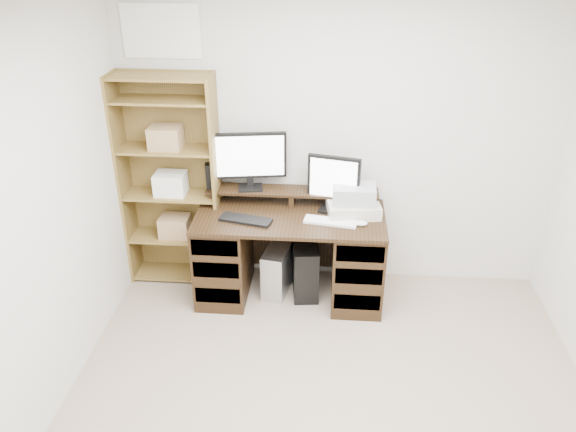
# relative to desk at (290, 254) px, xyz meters

# --- Properties ---
(room) EXTENTS (3.54, 4.04, 2.54)m
(room) POSITION_rel_desk_xyz_m (0.35, -1.64, 0.86)
(room) COLOR gray
(room) RESTS_ON ground
(desk) EXTENTS (1.50, 0.70, 0.75)m
(desk) POSITION_rel_desk_xyz_m (0.00, 0.00, 0.00)
(desk) COLOR black
(desk) RESTS_ON ground
(riser_shelf) EXTENTS (1.40, 0.22, 0.12)m
(riser_shelf) POSITION_rel_desk_xyz_m (0.00, 0.21, 0.45)
(riser_shelf) COLOR black
(riser_shelf) RESTS_ON desk
(monitor_wide) EXTENTS (0.59, 0.18, 0.47)m
(monitor_wide) POSITION_rel_desk_xyz_m (-0.34, 0.23, 0.74)
(monitor_wide) COLOR black
(monitor_wide) RESTS_ON riser_shelf
(monitor_small) EXTENTS (0.41, 0.19, 0.46)m
(monitor_small) POSITION_rel_desk_xyz_m (0.33, 0.12, 0.61)
(monitor_small) COLOR black
(monitor_small) RESTS_ON desk
(speaker) EXTENTS (0.10, 0.10, 0.21)m
(speaker) POSITION_rel_desk_xyz_m (-0.66, 0.20, 0.59)
(speaker) COLOR black
(speaker) RESTS_ON riser_shelf
(keyboard_black) EXTENTS (0.43, 0.22, 0.02)m
(keyboard_black) POSITION_rel_desk_xyz_m (-0.33, -0.13, 0.37)
(keyboard_black) COLOR black
(keyboard_black) RESTS_ON desk
(keyboard_white) EXTENTS (0.42, 0.19, 0.02)m
(keyboard_white) POSITION_rel_desk_xyz_m (0.32, -0.11, 0.37)
(keyboard_white) COLOR white
(keyboard_white) RESTS_ON desk
(mouse) EXTENTS (0.11, 0.08, 0.04)m
(mouse) POSITION_rel_desk_xyz_m (0.55, -0.13, 0.38)
(mouse) COLOR silver
(mouse) RESTS_ON desk
(printer) EXTENTS (0.44, 0.36, 0.10)m
(printer) POSITION_rel_desk_xyz_m (0.50, 0.06, 0.41)
(printer) COLOR beige
(printer) RESTS_ON desk
(basket) EXTENTS (0.33, 0.24, 0.14)m
(basket) POSITION_rel_desk_xyz_m (0.50, 0.06, 0.53)
(basket) COLOR #A2A7AD
(basket) RESTS_ON printer
(tower_silver) EXTENTS (0.25, 0.44, 0.41)m
(tower_silver) POSITION_rel_desk_xyz_m (-0.11, 0.04, -0.18)
(tower_silver) COLOR #B1B3B8
(tower_silver) RESTS_ON ground
(tower_black) EXTENTS (0.25, 0.49, 0.47)m
(tower_black) POSITION_rel_desk_xyz_m (0.12, 0.06, -0.15)
(tower_black) COLOR black
(tower_black) RESTS_ON ground
(bookshelf) EXTENTS (0.80, 0.30, 1.80)m
(bookshelf) POSITION_rel_desk_xyz_m (-1.00, 0.21, 0.53)
(bookshelf) COLOR olive
(bookshelf) RESTS_ON ground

